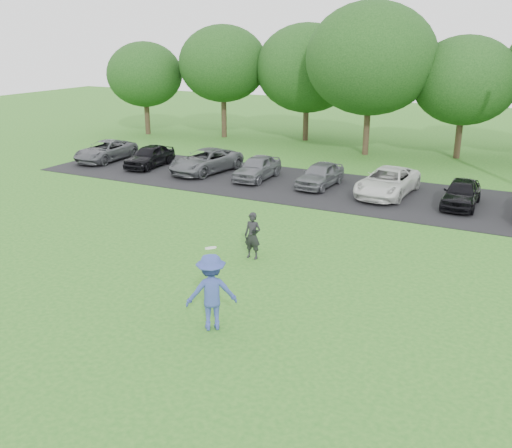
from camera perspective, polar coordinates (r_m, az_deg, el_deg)
The scene contains 6 objects.
ground at distance 15.07m, azimuth -6.16°, elevation -8.47°, with size 100.00×100.00×0.00m, color #276B1E.
parking_lot at distance 26.19m, azimuth 9.56°, elevation 3.18°, with size 32.00×6.50×0.03m, color black.
frisbee_player at distance 13.72m, azimuth -4.48°, elevation -6.79°, with size 1.41×1.31×2.24m.
camera_bystander at distance 17.98m, azimuth -0.34°, elevation -1.18°, with size 0.56×0.42×1.51m.
parked_cars at distance 25.76m, azimuth 11.58°, elevation 4.20°, with size 30.85×5.07×1.25m.
tree_row at distance 34.49m, azimuth 17.69°, elevation 14.48°, with size 42.39×9.85×8.64m.
Camera 1 is at (7.53, -11.15, 6.79)m, focal length 40.00 mm.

